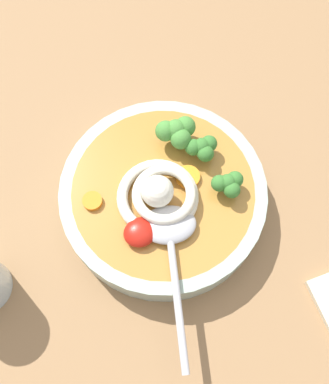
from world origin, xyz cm
name	(u,v)px	position (x,y,z in cm)	size (l,w,h in cm)	color
table_slab	(175,202)	(0.00, 0.00, 1.40)	(99.44, 99.44, 2.81)	#936D47
soup_bowl	(164,199)	(-1.65, -0.36, 5.16)	(23.66, 23.66, 4.56)	#9EB2A3
noodle_pile	(159,195)	(-2.53, -0.86, 8.62)	(10.02, 9.83, 4.03)	silver
soup_spoon	(170,237)	(-3.58, -5.54, 8.17)	(9.21, 17.30, 1.60)	#B7B7BC
chili_sauce_dollop	(140,232)	(-6.18, -3.63, 8.19)	(3.67, 3.30, 1.65)	#B2190F
broccoli_floret_rear	(202,148)	(4.23, 1.87, 9.22)	(3.73, 3.21, 2.95)	#7A9E60
broccoli_floret_beside_chili	(177,132)	(2.48, 4.77, 9.69)	(4.68, 4.03, 3.70)	#7A9E60
broccoli_floret_front	(228,184)	(4.69, -3.27, 9.17)	(3.64, 3.14, 2.88)	#7A9E60
carrot_slice_near_spoon	(187,176)	(1.51, 0.14, 7.67)	(2.75, 2.75, 0.61)	orange
carrot_slice_right	(92,201)	(-9.34, 2.15, 7.67)	(2.20, 2.20, 0.61)	orange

